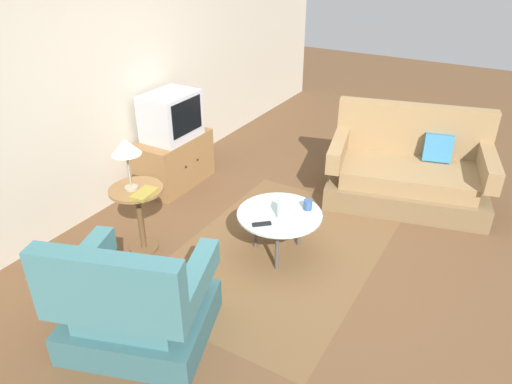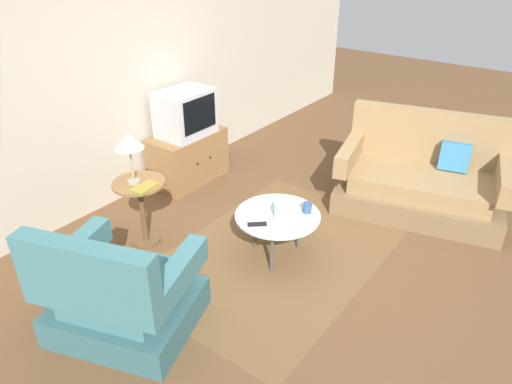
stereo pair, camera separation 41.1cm
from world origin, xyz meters
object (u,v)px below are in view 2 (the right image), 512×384
Objects in this scene: couch at (421,181)px; tv_stand at (188,157)px; television at (185,113)px; tv_remote_silver at (255,208)px; mug at (307,207)px; vase at (279,207)px; table_lamp at (129,142)px; side_table at (141,200)px; armchair at (120,296)px; coffee_table at (277,218)px; tv_remote_dark at (257,224)px; book at (145,188)px.

couch reaches higher than tv_stand.
television reaches higher than tv_remote_silver.
tv_remote_silver is at bearing 119.88° from mug.
tv_stand is at bearing 69.26° from vase.
tv_remote_silver is (-0.23, 0.40, -0.04)m from mug.
side_table is at bearing -44.09° from table_lamp.
armchair is 1.13m from side_table.
couch is 3.87× the size of table_lamp.
coffee_table is 5.96× the size of mug.
coffee_table is at bearing 46.20° from vase.
tv_remote_silver is (0.20, 0.18, 0.00)m from tv_remote_dark.
couch is 2.97× the size of television.
couch reaches higher than coffee_table.
mug is 0.46m from tv_remote_silver.
tv_stand is 1.51m from table_lamp.
table_lamp is at bearing 117.92° from coffee_table.
book reaches higher than side_table.
tv_remote_silver is (-0.04, 0.22, 0.05)m from coffee_table.
table_lamp is 2.59× the size of tv_remote_silver.
vase is at bearing 53.80° from couch.
vase reaches higher than tv_stand.
tv_stand is at bearing 24.44° from table_lamp.
armchair is at bearing -24.08° from tv_remote_silver.
table_lamp is 0.41m from book.
television reaches higher than side_table.
television is 1.43m from book.
mug is at bearing -43.57° from coffee_table.
book reaches higher than coffee_table.
armchair is at bearing 161.17° from mug.
table_lamp is 2.03× the size of vase.
television is at bearing -69.36° from tv_remote_dark.
couch is at bearing -40.13° from side_table.
side_table reaches higher than tv_remote_dark.
side_table is 5.06× the size of mug.
armchair is 1.45m from vase.
mug is 0.70× the size of tv_remote_silver.
book is at bearing 120.44° from vase.
book is at bearing -149.74° from tv_stand.
table_lamp is at bearing 113.49° from armchair.
table_lamp is 1.21m from tv_remote_silver.
mug is at bearing -58.92° from table_lamp.
couch is 1.87m from tv_remote_silver.
couch is at bearing -67.77° from tv_stand.
television is 1.33m from table_lamp.
couch reaches higher than tv_remote_dark.
couch is 1.49m from mug.
vase is (0.53, -1.14, 0.08)m from side_table.
tv_remote_dark is 0.82× the size of tv_remote_silver.
tv_stand is 0.54m from television.
mug is at bearing -102.64° from tv_stand.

